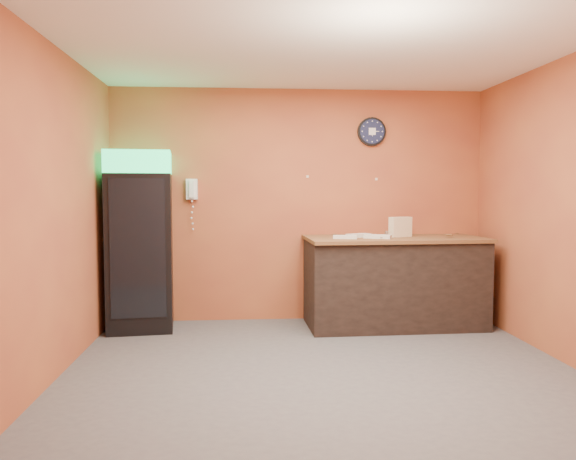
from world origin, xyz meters
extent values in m
plane|color=#47474C|center=(0.00, 0.00, 0.00)|extent=(4.50, 4.50, 0.00)
cube|color=#B25E32|center=(0.00, 2.00, 1.40)|extent=(4.50, 0.02, 2.80)
cube|color=#B25E32|center=(-2.25, 0.00, 1.40)|extent=(0.02, 4.00, 2.80)
cube|color=#B25E32|center=(2.25, 0.00, 1.40)|extent=(0.02, 4.00, 2.80)
cube|color=white|center=(0.00, 0.00, 2.80)|extent=(4.50, 4.00, 0.02)
cube|color=black|center=(-1.85, 1.65, 0.88)|extent=(0.78, 0.78, 1.77)
cube|color=#1AE170|center=(-1.85, 1.65, 1.89)|extent=(0.78, 0.78, 0.25)
cube|color=black|center=(-1.89, 1.29, 0.96)|extent=(0.58, 0.08, 1.51)
cube|color=black|center=(1.06, 1.55, 0.50)|extent=(2.03, 0.95, 1.00)
cylinder|color=black|center=(0.88, 1.98, 2.29)|extent=(0.35, 0.05, 0.35)
cylinder|color=#0F1433|center=(0.88, 1.95, 2.29)|extent=(0.30, 0.01, 0.30)
cube|color=white|center=(0.88, 1.94, 2.29)|extent=(0.08, 0.00, 0.08)
cube|color=white|center=(-1.29, 1.96, 1.60)|extent=(0.13, 0.08, 0.24)
cube|color=white|center=(-1.29, 1.91, 1.60)|extent=(0.06, 0.04, 0.20)
cube|color=brown|center=(1.06, 1.55, 1.02)|extent=(2.07, 1.06, 0.04)
cube|color=beige|center=(1.14, 1.57, 1.07)|extent=(0.29, 0.19, 0.06)
cube|color=beige|center=(1.14, 1.57, 1.13)|extent=(0.29, 0.19, 0.06)
cube|color=beige|center=(1.14, 1.57, 1.19)|extent=(0.29, 0.19, 0.06)
cube|color=beige|center=(1.14, 1.57, 1.24)|extent=(0.29, 0.19, 0.06)
cube|color=silver|center=(0.45, 1.37, 1.06)|extent=(0.28, 0.16, 0.04)
cube|color=silver|center=(0.83, 1.38, 1.06)|extent=(0.32, 0.24, 0.04)
cube|color=silver|center=(0.64, 1.55, 1.06)|extent=(0.31, 0.24, 0.04)
cylinder|color=silver|center=(1.00, 1.63, 1.08)|extent=(0.07, 0.07, 0.07)
camera|label=1|loc=(-0.67, -4.81, 1.58)|focal=35.00mm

